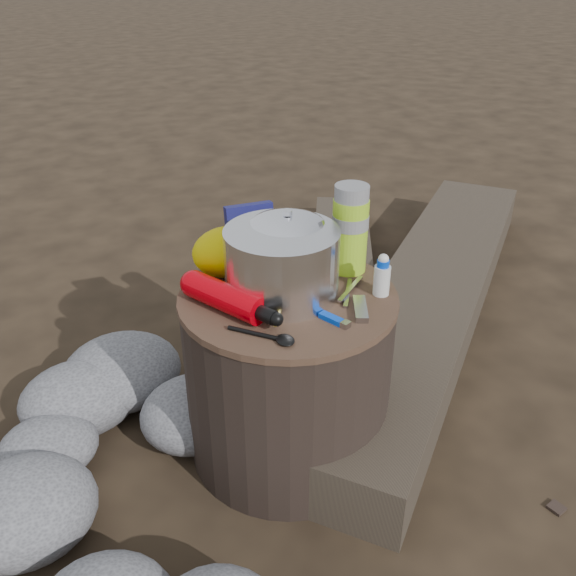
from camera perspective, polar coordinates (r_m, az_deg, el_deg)
name	(u,v)px	position (r m, az deg, el deg)	size (l,w,h in m)	color
ground	(288,445)	(1.69, 0.00, -14.35)	(60.00, 60.00, 0.00)	#2E2318
stump	(288,375)	(1.54, 0.00, -8.10)	(0.50, 0.50, 0.46)	black
rock_ring	(138,485)	(1.48, -13.73, -17.32)	(0.49, 1.07, 0.21)	slate
log_main	(430,297)	(2.21, 13.09, -0.78)	(0.34, 1.99, 0.17)	#372E25
log_small	(342,268)	(2.42, 5.05, 1.88)	(0.23, 1.26, 0.11)	#372E25
foil_windscreen	(282,263)	(1.38, -0.58, 2.36)	(0.26, 0.26, 0.16)	white
camping_pot	(287,250)	(1.41, -0.05, 3.58)	(0.18, 0.18, 0.18)	white
fuel_bottle	(225,297)	(1.34, -5.83, -0.87)	(0.06, 0.26, 0.06)	#CD000B
thermos	(350,229)	(1.48, 5.77, 5.44)	(0.09, 0.09, 0.21)	#97CE21
travel_mug	(313,245)	(1.52, 2.37, 4.00)	(0.07, 0.07, 0.11)	black
stuff_sack	(228,252)	(1.48, -5.57, 3.38)	(0.17, 0.14, 0.12)	#D4BD00
food_pouch	(250,234)	(1.53, -3.51, 5.02)	(0.12, 0.03, 0.15)	#131352
lighter	(332,318)	(1.31, 4.08, -2.83)	(0.02, 0.07, 0.01)	#083FCD
multitool	(360,309)	(1.35, 6.74, -1.94)	(0.03, 0.10, 0.01)	#9E9EA2
pot_grabber	(348,292)	(1.41, 5.57, -0.35)	(0.03, 0.13, 0.01)	#9E9EA2
spork	(255,333)	(1.26, -3.05, -4.21)	(0.03, 0.14, 0.01)	black
squeeze_bottle	(382,277)	(1.41, 8.73, 1.04)	(0.04, 0.04, 0.09)	silver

